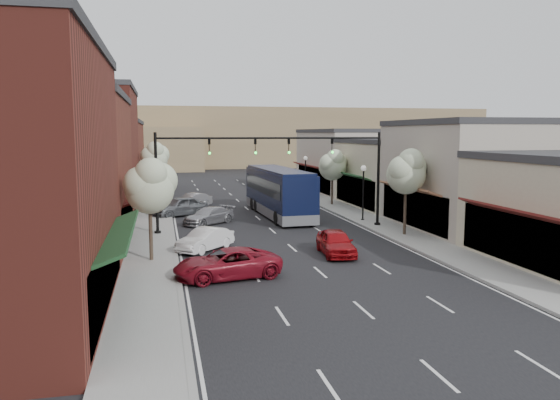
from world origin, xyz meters
TOP-DOWN VIEW (x-y plane):
  - ground at (0.00, 0.00)m, footprint 160.00×160.00m
  - sidewalk_left at (-8.40, 18.50)m, footprint 2.80×73.00m
  - sidewalk_right at (8.40, 18.50)m, footprint 2.80×73.00m
  - curb_left at (-7.00, 18.50)m, footprint 0.25×73.00m
  - curb_right at (7.00, 18.50)m, footprint 0.25×73.00m
  - bldg_left_midnear at (-14.23, 6.00)m, footprint 10.14×14.10m
  - bldg_left_midfar at (-14.24, 20.00)m, footprint 10.14×14.10m
  - bldg_left_far at (-14.22, 36.00)m, footprint 10.14×18.10m
  - bldg_right_midnear at (13.72, 6.00)m, footprint 9.14×12.10m
  - bldg_right_midfar at (13.70, 18.00)m, footprint 9.14×12.10m
  - bldg_right_far at (13.71, 32.00)m, footprint 9.14×16.10m
  - hill_far at (0.00, 90.00)m, footprint 120.00×30.00m
  - hill_near at (-25.00, 78.00)m, footprint 50.00×20.00m
  - signal_mast_right at (5.62, 8.00)m, footprint 8.22×0.46m
  - signal_mast_left at (-5.62, 8.00)m, footprint 8.22×0.46m
  - tree_right_near at (8.35, 3.94)m, footprint 2.85×2.65m
  - tree_right_far at (8.35, 19.94)m, footprint 2.85×2.65m
  - tree_left_near at (-8.25, -0.06)m, footprint 2.85×2.65m
  - tree_left_far at (-8.25, 25.94)m, footprint 2.85×2.65m
  - lamp_post_near at (7.80, 10.50)m, footprint 0.44×0.44m
  - lamp_post_far at (7.80, 28.00)m, footprint 0.44×0.44m
  - coach_bus at (1.90, 14.78)m, footprint 3.44×13.16m
  - red_hatchback at (1.99, -0.41)m, footprint 2.08×4.41m
  - parked_car_a at (-4.69, -4.11)m, footprint 5.50×3.26m
  - parked_car_b at (-5.22, 2.39)m, footprint 3.79×3.94m
  - parked_car_c at (-4.20, 11.87)m, footprint 4.61×4.21m
  - parked_car_d at (-6.20, 16.51)m, footprint 5.17×4.09m
  - parked_car_e at (-4.88, 21.75)m, footprint 4.00×3.56m

SIDE VIEW (x-z plane):
  - ground at x=0.00m, z-range 0.00..0.00m
  - curb_left at x=-7.00m, z-range -0.01..0.16m
  - curb_right at x=7.00m, z-range -0.01..0.16m
  - sidewalk_left at x=-8.40m, z-range 0.00..0.15m
  - sidewalk_right at x=8.40m, z-range 0.00..0.15m
  - parked_car_c at x=-4.20m, z-range 0.00..1.29m
  - parked_car_e at x=-4.88m, z-range 0.00..1.32m
  - parked_car_b at x=-5.22m, z-range 0.00..1.34m
  - parked_car_a at x=-4.69m, z-range 0.00..1.43m
  - red_hatchback at x=1.99m, z-range 0.00..1.46m
  - parked_car_d at x=-6.20m, z-range 0.00..1.65m
  - coach_bus at x=1.90m, z-range 0.07..4.06m
  - lamp_post_near at x=7.80m, z-range 0.79..5.23m
  - lamp_post_far at x=7.80m, z-range 0.79..5.23m
  - bldg_right_midfar at x=13.70m, z-range -0.03..6.37m
  - bldg_right_far at x=13.71m, z-range -0.04..7.36m
  - bldg_right_midnear at x=13.72m, z-range -0.04..7.86m
  - tree_right_far at x=8.35m, z-range 1.28..6.70m
  - hill_near at x=-25.00m, z-range 0.00..8.00m
  - bldg_left_far at x=-14.22m, z-range -0.04..8.36m
  - tree_left_near at x=-8.25m, z-range 1.38..7.07m
  - tree_right_near at x=8.35m, z-range 1.47..7.43m
  - tree_left_far at x=-8.25m, z-range 1.54..7.67m
  - signal_mast_right at x=5.62m, z-range 1.12..8.12m
  - signal_mast_left at x=-5.62m, z-range 1.12..8.12m
  - bldg_left_midnear at x=-14.23m, z-range -0.04..9.36m
  - bldg_left_midfar at x=-14.24m, z-range -0.05..10.85m
  - hill_far at x=0.00m, z-range 0.00..12.00m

